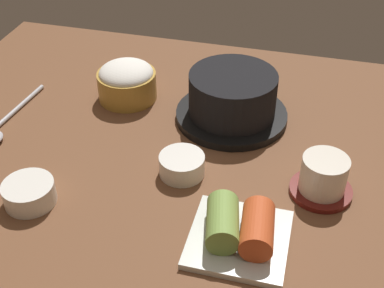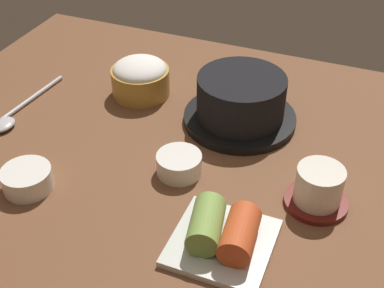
% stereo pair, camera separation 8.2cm
% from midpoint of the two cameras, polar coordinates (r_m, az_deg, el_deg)
% --- Properties ---
extents(dining_table, '(1.00, 0.76, 0.02)m').
position_cam_midpoint_polar(dining_table, '(0.86, -3.66, -1.22)').
color(dining_table, brown).
rests_on(dining_table, ground).
extents(stone_pot, '(0.20, 0.20, 0.09)m').
position_cam_midpoint_polar(stone_pot, '(0.90, 1.83, 4.95)').
color(stone_pot, black).
rests_on(stone_pot, dining_table).
extents(rice_bowl, '(0.11, 0.11, 0.07)m').
position_cam_midpoint_polar(rice_bowl, '(0.98, -9.53, 6.72)').
color(rice_bowl, '#B78C38').
rests_on(rice_bowl, dining_table).
extents(tea_cup_with_saucer, '(0.09, 0.09, 0.06)m').
position_cam_midpoint_polar(tea_cup_with_saucer, '(0.77, 11.19, -3.69)').
color(tea_cup_with_saucer, maroon).
rests_on(tea_cup_with_saucer, dining_table).
extents(banchan_cup_center, '(0.07, 0.07, 0.03)m').
position_cam_midpoint_polar(banchan_cup_center, '(0.80, -4.04, -2.35)').
color(banchan_cup_center, white).
rests_on(banchan_cup_center, dining_table).
extents(kimchi_plate, '(0.13, 0.13, 0.05)m').
position_cam_midpoint_polar(kimchi_plate, '(0.69, 1.80, -9.54)').
color(kimchi_plate, silver).
rests_on(kimchi_plate, dining_table).
extents(side_bowl_near, '(0.07, 0.07, 0.03)m').
position_cam_midpoint_polar(side_bowl_near, '(0.80, -20.18, -5.09)').
color(side_bowl_near, white).
rests_on(side_bowl_near, dining_table).
extents(spoon, '(0.04, 0.20, 0.01)m').
position_cam_midpoint_polar(spoon, '(0.96, -22.54, 1.46)').
color(spoon, '#B7B7BC').
rests_on(spoon, dining_table).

